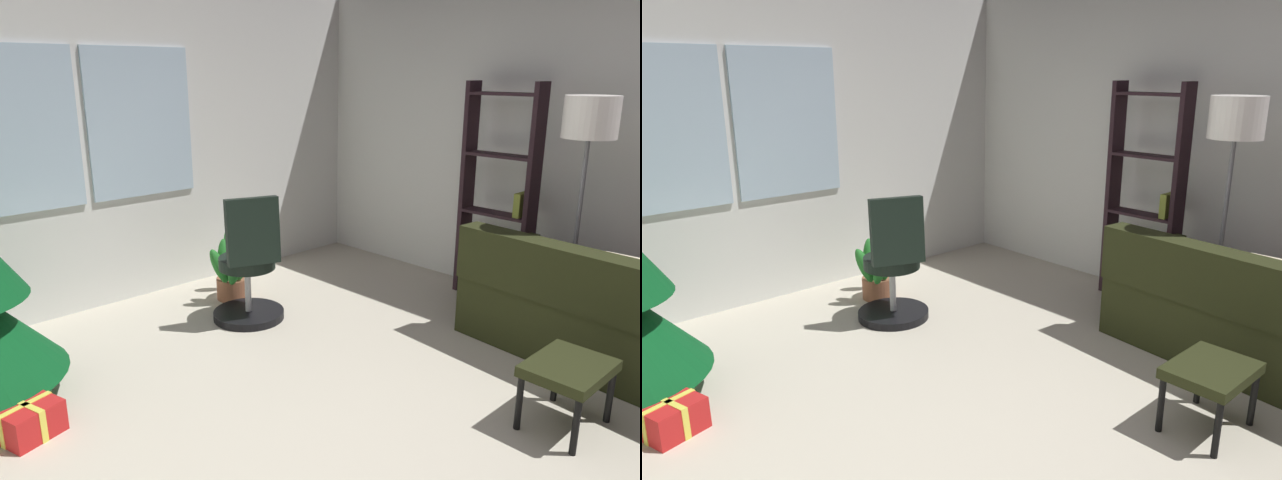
# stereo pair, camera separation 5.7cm
# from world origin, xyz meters

# --- Properties ---
(ground_plane) EXTENTS (4.84, 6.03, 0.10)m
(ground_plane) POSITION_xyz_m (0.00, 0.00, -0.05)
(ground_plane) COLOR beige
(wall_back_with_windows) EXTENTS (4.84, 0.12, 2.70)m
(wall_back_with_windows) POSITION_xyz_m (-0.02, 3.06, 1.36)
(wall_back_with_windows) COLOR silver
(wall_back_with_windows) RESTS_ON ground_plane
(wall_right_with_frames) EXTENTS (0.12, 6.03, 2.70)m
(wall_right_with_frames) POSITION_xyz_m (2.47, -0.00, 1.35)
(wall_right_with_frames) COLOR silver
(wall_right_with_frames) RESTS_ON ground_plane
(footstool) EXTENTS (0.49, 0.37, 0.38)m
(footstool) POSITION_xyz_m (0.76, -0.42, 0.33)
(footstool) COLOR black
(footstool) RESTS_ON ground_plane
(gift_box_red) EXTENTS (0.36, 0.35, 0.19)m
(gift_box_red) POSITION_xyz_m (-1.42, 1.52, 0.09)
(gift_box_red) COLOR red
(gift_box_red) RESTS_ON ground_plane
(office_chair) EXTENTS (0.56, 0.58, 1.01)m
(office_chair) POSITION_xyz_m (0.37, 1.92, 0.39)
(office_chair) COLOR black
(office_chair) RESTS_ON ground_plane
(bookshelf) EXTENTS (0.18, 0.64, 1.82)m
(bookshelf) POSITION_xyz_m (2.20, 0.90, 0.80)
(bookshelf) COLOR black
(bookshelf) RESTS_ON ground_plane
(floor_lamp) EXTENTS (0.35, 0.35, 1.74)m
(floor_lamp) POSITION_xyz_m (1.86, 0.08, 1.48)
(floor_lamp) COLOR slate
(floor_lamp) RESTS_ON ground_plane
(potted_plant) EXTENTS (0.45, 0.48, 0.62)m
(potted_plant) POSITION_xyz_m (0.53, 2.40, 0.23)
(potted_plant) COLOR brown
(potted_plant) RESTS_ON ground_plane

